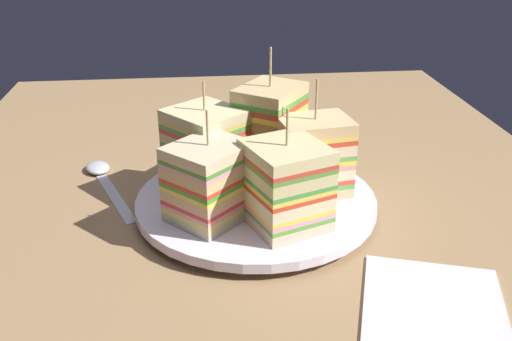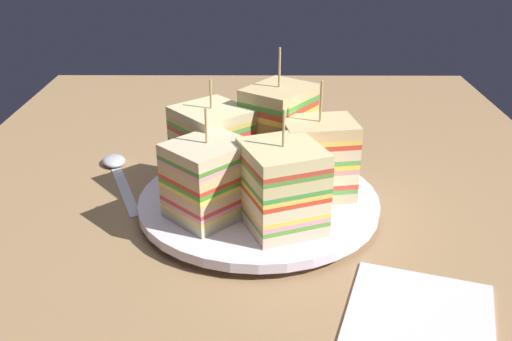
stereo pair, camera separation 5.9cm
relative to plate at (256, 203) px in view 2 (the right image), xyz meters
The scene contains 10 objects.
ground_plane 1.99cm from the plate, ahead, with size 105.50×75.97×1.80cm, color #95734D.
plate is the anchor object (origin of this frame).
sandwich_wedge_0 7.70cm from the plate, 83.77° to the right, with size 6.53×7.99×12.26cm.
sandwich_wedge_1 8.36cm from the plate, 20.26° to the right, with size 9.21×8.88×14.29cm.
sandwich_wedge_2 7.81cm from the plate, 54.17° to the left, with size 9.79×9.72×11.52cm.
sandwich_wedge_3 7.54cm from the plate, 127.82° to the left, with size 9.45×9.45×10.96cm.
sandwich_wedge_4 7.68cm from the plate, 159.12° to the right, with size 9.11×8.76×11.51cm.
chip_pile 2.21cm from the plate, 58.79° to the left, with size 7.33×8.33×2.75cm.
spoon 19.97cm from the plate, 59.84° to the left, with size 15.76×7.79×1.00cm.
napkin 21.47cm from the plate, 144.16° to the right, with size 12.50×11.16×0.50cm, color silver.
Camera 2 is at (-53.19, -0.29, 29.61)cm, focal length 40.38 mm.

